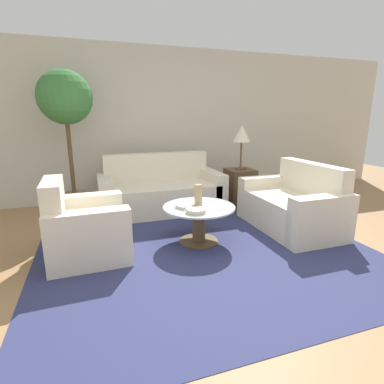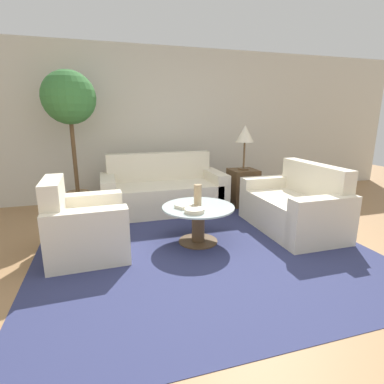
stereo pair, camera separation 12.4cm
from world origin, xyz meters
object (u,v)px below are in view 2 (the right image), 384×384
object	(u,v)px
armchair	(82,229)
bowl	(194,211)
coffee_table	(198,219)
book_stack	(184,206)
table_lamp	(245,135)
loveseat	(296,208)
vase	(198,195)
potted_plant	(70,106)
sofa_main	(163,192)

from	to	relation	value
armchair	bowl	size ratio (longest dim) A/B	4.03
coffee_table	book_stack	size ratio (longest dim) A/B	3.70
coffee_table	table_lamp	size ratio (longest dim) A/B	1.17
table_lamp	bowl	size ratio (longest dim) A/B	3.29
loveseat	table_lamp	bearing A→B (deg)	-171.79
coffee_table	vase	world-z (taller)	vase
loveseat	coffee_table	xyz separation A→B (m)	(-1.35, -0.05, -0.00)
armchair	coffee_table	xyz separation A→B (m)	(1.28, -0.06, -0.00)
coffee_table	loveseat	bearing A→B (deg)	2.08
armchair	book_stack	xyz separation A→B (m)	(1.11, -0.06, 0.17)
vase	potted_plant	bearing A→B (deg)	131.36
loveseat	table_lamp	world-z (taller)	table_lamp
coffee_table	book_stack	xyz separation A→B (m)	(-0.17, -0.00, 0.17)
table_lamp	potted_plant	size ratio (longest dim) A/B	0.34
armchair	vase	world-z (taller)	armchair
coffee_table	potted_plant	size ratio (longest dim) A/B	0.40
sofa_main	table_lamp	distance (m)	1.59
armchair	potted_plant	size ratio (longest dim) A/B	0.42
table_lamp	vase	bearing A→B (deg)	-134.08
armchair	loveseat	xyz separation A→B (m)	(2.63, -0.01, -0.00)
loveseat	potted_plant	distance (m)	3.45
loveseat	potted_plant	world-z (taller)	potted_plant
sofa_main	bowl	xyz separation A→B (m)	(0.03, -1.58, 0.18)
vase	bowl	bearing A→B (deg)	-115.36
table_lamp	vase	distance (m)	1.79
vase	sofa_main	bearing A→B (deg)	96.06
armchair	potted_plant	world-z (taller)	potted_plant
sofa_main	vase	size ratio (longest dim) A/B	7.53
table_lamp	vase	xyz separation A→B (m)	(-1.18, -1.22, -0.59)
coffee_table	bowl	size ratio (longest dim) A/B	3.85
potted_plant	book_stack	size ratio (longest dim) A/B	9.24
vase	loveseat	bearing A→B (deg)	0.47
table_lamp	bowl	xyz separation A→B (m)	(-1.29, -1.46, -0.69)
vase	bowl	size ratio (longest dim) A/B	1.14
coffee_table	armchair	bearing A→B (deg)	177.49
coffee_table	vase	bearing A→B (deg)	82.87
armchair	potted_plant	xyz separation A→B (m)	(-0.14, 1.59, 1.30)
armchair	bowl	distance (m)	1.21
loveseat	potted_plant	size ratio (longest dim) A/B	0.66
loveseat	vase	distance (m)	1.38
book_stack	potted_plant	bearing A→B (deg)	99.01
armchair	loveseat	bearing A→B (deg)	-91.70
sofa_main	table_lamp	size ratio (longest dim) A/B	2.62
sofa_main	coffee_table	world-z (taller)	sofa_main
coffee_table	bowl	world-z (taller)	bowl
book_stack	loveseat	bearing A→B (deg)	-26.15
table_lamp	bowl	bearing A→B (deg)	-131.54
coffee_table	table_lamp	world-z (taller)	table_lamp
table_lamp	book_stack	xyz separation A→B (m)	(-1.35, -1.26, -0.69)
loveseat	sofa_main	bearing A→B (deg)	-131.57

